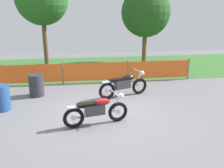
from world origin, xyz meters
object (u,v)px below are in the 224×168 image
at_px(motorcycle_lead, 124,85).
at_px(motorcycle_trailing, 97,110).
at_px(spare_drum, 36,85).
at_px(oil_drum, 1,98).

xyz_separation_m(motorcycle_lead, motorcycle_trailing, (-1.27, -2.31, -0.03)).
bearing_deg(spare_drum, motorcycle_trailing, -52.58).
distance_m(oil_drum, spare_drum, 1.62).
bearing_deg(motorcycle_trailing, motorcycle_lead, 49.95).
bearing_deg(oil_drum, motorcycle_trailing, -26.36).
bearing_deg(motorcycle_lead, spare_drum, 153.35).
relative_size(motorcycle_trailing, oil_drum, 2.25).
bearing_deg(motorcycle_trailing, spare_drum, 116.13).
relative_size(motorcycle_trailing, spare_drum, 2.25).
distance_m(motorcycle_lead, motorcycle_trailing, 2.63).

